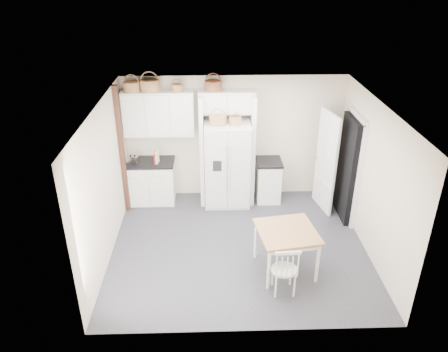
{
  "coord_description": "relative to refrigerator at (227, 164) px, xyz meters",
  "views": [
    {
      "loc": [
        -0.47,
        -6.45,
        4.67
      ],
      "look_at": [
        -0.25,
        0.4,
        1.21
      ],
      "focal_mm": 35.0,
      "sensor_mm": 36.0,
      "label": 1
    }
  ],
  "objects": [
    {
      "name": "counter_right",
      "position": [
        0.87,
        0.1,
        -0.01
      ],
      "size": [
        0.52,
        0.62,
        0.04
      ],
      "primitive_type": "cube",
      "color": "black",
      "rests_on": "base_cab_right"
    },
    {
      "name": "basket_upper_b",
      "position": [
        -1.48,
        0.23,
        1.57
      ],
      "size": [
        0.37,
        0.37,
        0.22
      ],
      "primitive_type": "cylinder",
      "color": "#976944",
      "rests_on": "upper_cabinet"
    },
    {
      "name": "bridge_cabinet",
      "position": [
        0.0,
        0.23,
        1.24
      ],
      "size": [
        1.12,
        0.34,
        0.45
      ],
      "primitive_type": "cube",
      "color": "silver",
      "rests_on": "wall_back"
    },
    {
      "name": "base_cab_left",
      "position": [
        -1.58,
        0.1,
        -0.44
      ],
      "size": [
        0.95,
        0.6,
        0.88
      ],
      "primitive_type": "cube",
      "color": "silver",
      "rests_on": "floor"
    },
    {
      "name": "basket_upper_a",
      "position": [
        -1.83,
        0.23,
        1.56
      ],
      "size": [
        0.32,
        0.32,
        0.18
      ],
      "primitive_type": "cylinder",
      "color": "#976944",
      "rests_on": "upper_cabinet"
    },
    {
      "name": "fridge_panel_left",
      "position": [
        -0.51,
        0.1,
        0.27
      ],
      "size": [
        0.08,
        0.6,
        2.3
      ],
      "primitive_type": "cube",
      "color": "silver",
      "rests_on": "floor"
    },
    {
      "name": "wall_left",
      "position": [
        -2.1,
        -1.6,
        0.42
      ],
      "size": [
        0.0,
        4.0,
        4.0
      ],
      "primitive_type": "plane",
      "rotation": [
        1.57,
        0.0,
        1.57
      ],
      "color": "beige",
      "rests_on": "floor"
    },
    {
      "name": "basket_bridge_a",
      "position": [
        -0.27,
        0.23,
        1.56
      ],
      "size": [
        0.34,
        0.34,
        0.19
      ],
      "primitive_type": "cylinder",
      "color": "brown",
      "rests_on": "bridge_cabinet"
    },
    {
      "name": "basket_fridge_a",
      "position": [
        -0.18,
        -0.1,
        0.97
      ],
      "size": [
        0.33,
        0.33,
        0.18
      ],
      "primitive_type": "cylinder",
      "color": "#976944",
      "rests_on": "refrigerator"
    },
    {
      "name": "cookbook_cream",
      "position": [
        -1.42,
        0.02,
        0.16
      ],
      "size": [
        0.07,
        0.17,
        0.25
      ],
      "primitive_type": "cube",
      "rotation": [
        0.0,
        0.0,
        -0.21
      ],
      "color": "silver",
      "rests_on": "counter_left"
    },
    {
      "name": "dining_table",
      "position": [
        0.87,
        -2.27,
        -0.5
      ],
      "size": [
        1.05,
        1.05,
        0.76
      ],
      "primitive_type": "cube",
      "rotation": [
        0.0,
        0.0,
        0.16
      ],
      "color": "brown",
      "rests_on": "floor"
    },
    {
      "name": "trim_post",
      "position": [
        -2.05,
        -0.25,
        0.42
      ],
      "size": [
        0.09,
        0.09,
        2.6
      ],
      "primitive_type": "cube",
      "color": "black",
      "rests_on": "floor"
    },
    {
      "name": "windsor_chair",
      "position": [
        0.76,
        -2.8,
        -0.47
      ],
      "size": [
        0.42,
        0.38,
        0.83
      ],
      "primitive_type": "cube",
      "rotation": [
        0.0,
        0.0,
        0.04
      ],
      "color": "silver",
      "rests_on": "floor"
    },
    {
      "name": "floor",
      "position": [
        0.15,
        -1.6,
        -0.88
      ],
      "size": [
        4.5,
        4.5,
        0.0
      ],
      "primitive_type": "plane",
      "color": "#2A2A31",
      "rests_on": "ground"
    },
    {
      "name": "wall_back",
      "position": [
        0.15,
        0.4,
        0.42
      ],
      "size": [
        4.5,
        0.0,
        4.5
      ],
      "primitive_type": "plane",
      "rotation": [
        1.57,
        0.0,
        0.0
      ],
      "color": "beige",
      "rests_on": "floor"
    },
    {
      "name": "counter_left",
      "position": [
        -1.58,
        0.1,
        0.02
      ],
      "size": [
        0.99,
        0.64,
        0.04
      ],
      "primitive_type": "cube",
      "color": "black",
      "rests_on": "base_cab_left"
    },
    {
      "name": "doorway_void",
      "position": [
        2.31,
        -0.6,
        0.14
      ],
      "size": [
        0.18,
        0.85,
        2.05
      ],
      "primitive_type": "cube",
      "color": "black",
      "rests_on": "floor"
    },
    {
      "name": "basket_fridge_b",
      "position": [
        0.15,
        -0.1,
        0.95
      ],
      "size": [
        0.24,
        0.24,
        0.13
      ],
      "primitive_type": "cylinder",
      "color": "#976944",
      "rests_on": "refrigerator"
    },
    {
      "name": "base_cab_right",
      "position": [
        0.87,
        0.1,
        -0.46
      ],
      "size": [
        0.49,
        0.58,
        0.85
      ],
      "primitive_type": "cube",
      "color": "silver",
      "rests_on": "floor"
    },
    {
      "name": "wall_right",
      "position": [
        2.4,
        -1.6,
        0.42
      ],
      "size": [
        0.0,
        4.0,
        4.0
      ],
      "primitive_type": "plane",
      "rotation": [
        1.57,
        0.0,
        -1.57
      ],
      "color": "beige",
      "rests_on": "floor"
    },
    {
      "name": "toaster",
      "position": [
        -1.9,
        0.01,
        0.12
      ],
      "size": [
        0.27,
        0.21,
        0.17
      ],
      "primitive_type": "cube",
      "rotation": [
        0.0,
        0.0,
        -0.35
      ],
      "color": "silver",
      "rests_on": "counter_left"
    },
    {
      "name": "cookbook_red",
      "position": [
        -1.45,
        0.02,
        0.15
      ],
      "size": [
        0.05,
        0.16,
        0.24
      ],
      "primitive_type": "cube",
      "rotation": [
        0.0,
        0.0,
        -0.13
      ],
      "color": "maroon",
      "rests_on": "counter_left"
    },
    {
      "name": "basket_upper_c",
      "position": [
        -0.96,
        0.23,
        1.53
      ],
      "size": [
        0.23,
        0.23,
        0.13
      ],
      "primitive_type": "cylinder",
      "color": "#976944",
      "rests_on": "upper_cabinet"
    },
    {
      "name": "upper_cabinet",
      "position": [
        -1.35,
        0.23,
        1.02
      ],
      "size": [
        1.4,
        0.34,
        0.9
      ],
      "primitive_type": "cube",
      "color": "silver",
      "rests_on": "wall_back"
    },
    {
      "name": "refrigerator",
      "position": [
        0.0,
        0.0,
        0.0
      ],
      "size": [
        0.91,
        0.74,
        1.77
      ],
      "primitive_type": "cube",
      "color": "silver",
      "rests_on": "floor"
    },
    {
      "name": "door_slab",
      "position": [
        1.95,
        -0.27,
        0.14
      ],
      "size": [
        0.21,
        0.79,
        2.05
      ],
      "primitive_type": "cube",
      "rotation": [
        0.0,
        0.0,
        -1.36
      ],
      "color": "white",
      "rests_on": "floor"
    },
    {
      "name": "ceiling",
      "position": [
        0.15,
        -1.6,
        1.72
      ],
      "size": [
        4.5,
        4.5,
        0.0
      ],
      "primitive_type": "plane",
      "color": "white",
      "rests_on": "wall_back"
    },
    {
      "name": "fridge_panel_right",
      "position": [
        0.51,
        0.1,
        0.27
      ],
      "size": [
        0.08,
        0.6,
        2.3
      ],
      "primitive_type": "cube",
      "color": "silver",
      "rests_on": "floor"
    }
  ]
}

